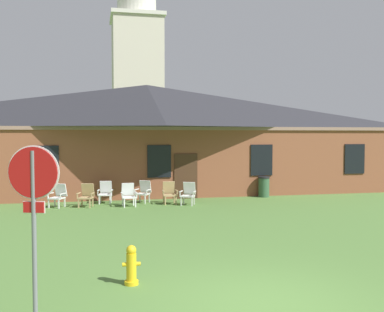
# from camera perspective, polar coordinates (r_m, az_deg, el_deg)

# --- Properties ---
(ground_plane) EXTENTS (200.00, 200.00, 0.00)m
(ground_plane) POSITION_cam_1_polar(r_m,az_deg,el_deg) (8.41, 8.99, -18.06)
(ground_plane) COLOR #517A38
(brick_building) EXTENTS (25.97, 10.40, 5.81)m
(brick_building) POSITION_cam_1_polar(r_m,az_deg,el_deg) (25.72, -5.73, 2.64)
(brick_building) COLOR brown
(brick_building) RESTS_ON ground
(dome_tower) EXTENTS (5.18, 5.18, 20.41)m
(dome_tower) POSITION_cam_1_polar(r_m,az_deg,el_deg) (45.80, -6.97, 10.70)
(dome_tower) COLOR beige
(dome_tower) RESTS_ON ground
(stop_sign) EXTENTS (0.77, 0.29, 2.82)m
(stop_sign) POSITION_cam_1_polar(r_m,az_deg,el_deg) (7.11, -19.43, -5.28)
(stop_sign) COLOR slate
(stop_sign) RESTS_ON ground
(lawn_chair_by_porch) EXTENTS (0.82, 0.85, 0.96)m
(lawn_chair_by_porch) POSITION_cam_1_polar(r_m,az_deg,el_deg) (19.40, -16.58, -4.76)
(lawn_chair_by_porch) COLOR white
(lawn_chair_by_porch) RESTS_ON ground
(lawn_chair_near_door) EXTENTS (0.74, 0.79, 0.96)m
(lawn_chair_near_door) POSITION_cam_1_polar(r_m,az_deg,el_deg) (19.17, -13.22, -4.80)
(lawn_chair_near_door) COLOR tan
(lawn_chair_near_door) RESTS_ON ground
(lawn_chair_left_end) EXTENTS (0.69, 0.73, 0.96)m
(lawn_chair_left_end) POSITION_cam_1_polar(r_m,az_deg,el_deg) (20.03, -10.91, -4.46)
(lawn_chair_left_end) COLOR white
(lawn_chair_left_end) RESTS_ON ground
(lawn_chair_middle) EXTENTS (0.68, 0.72, 0.96)m
(lawn_chair_middle) POSITION_cam_1_polar(r_m,az_deg,el_deg) (19.01, -8.05, -4.82)
(lawn_chair_middle) COLOR white
(lawn_chair_middle) RESTS_ON ground
(lawn_chair_right_end) EXTENTS (0.84, 0.86, 0.96)m
(lawn_chair_right_end) POSITION_cam_1_polar(r_m,az_deg,el_deg) (19.99, -6.16, -4.44)
(lawn_chair_right_end) COLOR silver
(lawn_chair_right_end) RESTS_ON ground
(lawn_chair_far_side) EXTENTS (0.64, 0.67, 0.96)m
(lawn_chair_far_side) POSITION_cam_1_polar(r_m,az_deg,el_deg) (19.51, -2.89, -4.61)
(lawn_chair_far_side) COLOR tan
(lawn_chair_far_side) RESTS_ON ground
(lawn_chair_under_eave) EXTENTS (0.80, 0.84, 0.96)m
(lawn_chair_under_eave) POSITION_cam_1_polar(r_m,az_deg,el_deg) (19.21, -0.46, -4.72)
(lawn_chair_under_eave) COLOR silver
(lawn_chair_under_eave) RESTS_ON ground
(fire_hydrant) EXTENTS (0.36, 0.28, 0.79)m
(fire_hydrant) POSITION_cam_1_polar(r_m,az_deg,el_deg) (9.26, -7.69, -13.63)
(fire_hydrant) COLOR gold
(fire_hydrant) RESTS_ON ground
(trash_bin) EXTENTS (0.56, 0.56, 0.98)m
(trash_bin) POSITION_cam_1_polar(r_m,az_deg,el_deg) (21.88, 9.09, -3.85)
(trash_bin) COLOR #335638
(trash_bin) RESTS_ON ground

